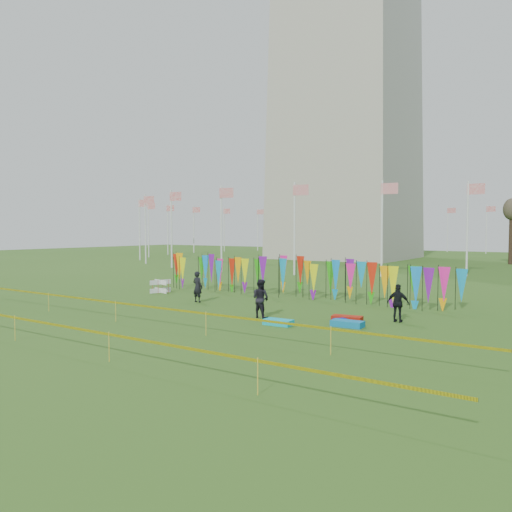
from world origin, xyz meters
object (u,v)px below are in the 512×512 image
Objects in this scene: kite_bag_turquoise at (278,322)px; kite_bag_teal at (347,324)px; person_right at (398,303)px; kite_bag_red at (347,319)px; person_left at (198,287)px; box_kite at (161,286)px; kite_bag_blue at (344,322)px; person_mid at (261,299)px.

kite_bag_teal is (2.48, 1.29, 0.00)m from kite_bag_turquoise.
kite_bag_red is at bearing 27.15° from person_right.
person_left is 9.05m from kite_bag_red.
box_kite reaches higher than kite_bag_red.
person_right reaches higher than kite_bag_teal.
kite_bag_blue is 0.84m from kite_bag_red.
kite_bag_turquoise is 2.71m from kite_bag_blue.
kite_bag_turquoise is (7.01, -3.08, -0.72)m from person_left.
kite_bag_blue is at bearing 35.62° from kite_bag_turquoise.
person_left reaches higher than kite_bag_turquoise.
box_kite is 14.44m from kite_bag_teal.
person_mid is at bearing 22.18° from person_right.
person_right reaches higher than kite_bag_blue.
box_kite reaches higher than kite_bag_turquoise.
kite_bag_teal is at bearing 27.58° from kite_bag_turquoise.
person_right is 2.56m from kite_bag_blue.
kite_bag_red is at bearing 114.38° from kite_bag_teal.
box_kite is at bearing 157.35° from kite_bag_turquoise.
kite_bag_turquoise is 2.80m from kite_bag_teal.
person_left is at bearing 170.74° from kite_bag_blue.
box_kite is 0.84× the size of kite_bag_blue.
kite_bag_red is (-0.22, 0.81, 0.01)m from kite_bag_blue.
person_mid is at bearing -171.55° from kite_bag_blue.
kite_bag_teal is at bearing 172.11° from person_left.
kite_bag_teal is (4.03, 0.27, -0.74)m from person_mid.
person_left is at bearing 175.58° from kite_bag_red.
person_left reaches higher than box_kite.
person_right is at bearing -150.36° from person_mid.
kite_bag_turquoise is 3.10m from kite_bag_red.
kite_bag_turquoise is (1.55, -1.02, -0.74)m from person_mid.
box_kite is 15.44m from person_right.
box_kite reaches higher than kite_bag_teal.
kite_bag_blue is 0.77× the size of kite_bag_teal.
person_left is at bearing 156.29° from kite_bag_turquoise.
person_left is 1.31× the size of kite_bag_teal.
person_right reaches higher than kite_bag_red.
kite_bag_blue is at bearing -13.25° from box_kite.
box_kite is 0.49× the size of person_left.
kite_bag_teal is at bearing 55.46° from person_right.
person_mid reaches higher than kite_bag_red.
person_mid is 1.36× the size of kite_bag_red.
person_mid reaches higher than kite_bag_teal.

